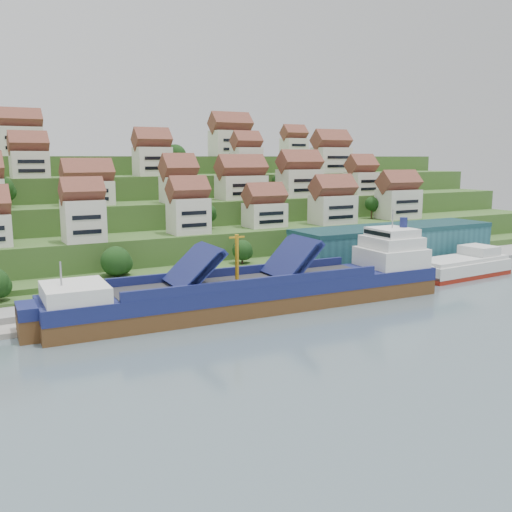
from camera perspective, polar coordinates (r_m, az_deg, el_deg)
ground at (r=118.97m, az=0.30°, el=-5.09°), size 300.00×300.00×0.00m
quay at (r=141.31m, az=4.41°, el=-2.26°), size 180.00×14.00×2.20m
hillside at (r=212.39m, az=-13.51°, el=4.17°), size 260.00×128.00×31.00m
hillside_village at (r=170.46m, az=-8.52°, el=7.48°), size 160.17×64.54×29.12m
hillside_trees at (r=154.10m, az=-12.95°, el=4.85°), size 142.19×62.81×31.16m
warehouse at (r=161.26m, az=13.60°, el=1.20°), size 60.00×15.00×10.00m
flagpole at (r=135.08m, az=4.94°, el=-0.33°), size 1.28×0.16×8.00m
cargo_ship at (r=117.51m, az=1.07°, el=-3.52°), size 84.71×16.64×18.76m
second_ship at (r=158.25m, az=19.93°, el=-1.02°), size 28.60×11.95×8.14m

